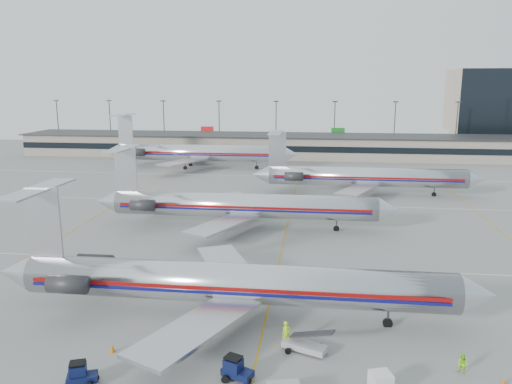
% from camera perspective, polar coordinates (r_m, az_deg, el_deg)
% --- Properties ---
extents(ground, '(260.00, 260.00, 0.00)m').
position_cam_1_polar(ground, '(48.32, 1.56, -12.52)').
color(ground, gray).
rests_on(ground, ground).
extents(apron_markings, '(160.00, 0.15, 0.02)m').
position_cam_1_polar(apron_markings, '(57.51, 2.54, -8.37)').
color(apron_markings, silver).
rests_on(apron_markings, ground).
extents(terminal, '(162.00, 17.00, 6.25)m').
position_cam_1_polar(terminal, '(142.75, 5.42, 5.28)').
color(terminal, gray).
rests_on(terminal, ground).
extents(light_mast_row, '(163.60, 0.40, 15.28)m').
position_cam_1_polar(light_mast_row, '(156.18, 5.62, 7.87)').
color(light_mast_row, '#38383D').
rests_on(light_mast_row, ground).
extents(distant_building, '(30.00, 20.00, 25.00)m').
position_cam_1_polar(distant_building, '(181.34, 26.02, 8.54)').
color(distant_building, tan).
rests_on(distant_building, ground).
extents(jet_foreground, '(43.78, 25.78, 11.46)m').
position_cam_1_polar(jet_foreground, '(44.26, -3.55, -10.24)').
color(jet_foreground, silver).
rests_on(jet_foreground, ground).
extents(jet_second_row, '(43.84, 25.82, 11.48)m').
position_cam_1_polar(jet_second_row, '(71.32, -2.10, -1.50)').
color(jet_second_row, silver).
rests_on(jet_second_row, ground).
extents(jet_third_row, '(42.73, 26.28, 11.68)m').
position_cam_1_polar(jet_third_row, '(95.05, 11.94, 1.74)').
color(jet_third_row, silver).
rests_on(jet_third_row, ground).
extents(jet_back_row, '(48.22, 29.66, 13.19)m').
position_cam_1_polar(jet_back_row, '(123.79, -6.86, 4.50)').
color(jet_back_row, silver).
rests_on(jet_back_row, ground).
extents(tug_left, '(2.25, 1.63, 1.65)m').
position_cam_1_polar(tug_left, '(38.33, -19.44, -19.05)').
color(tug_left, '#091035').
rests_on(tug_left, ground).
extents(tug_center, '(2.41, 1.81, 1.76)m').
position_cam_1_polar(tug_center, '(36.85, -2.34, -19.58)').
color(tug_center, '#091035').
rests_on(tug_center, ground).
extents(belt_loader, '(4.16, 2.41, 2.13)m').
position_cam_1_polar(belt_loader, '(40.35, 5.68, -16.98)').
color(belt_loader, '#9E9E9E').
rests_on(belt_loader, ground).
extents(ramp_worker_near, '(0.83, 0.71, 1.94)m').
position_cam_1_polar(ramp_worker_near, '(40.98, 3.48, -15.81)').
color(ramp_worker_near, '#AFED16').
rests_on(ramp_worker_near, ground).
extents(ramp_worker_far, '(0.92, 0.92, 1.51)m').
position_cam_1_polar(ramp_worker_far, '(40.22, 22.54, -17.73)').
color(ramp_worker_far, '#90EE16').
rests_on(ramp_worker_far, ground).
extents(cone_right, '(0.52, 0.52, 0.53)m').
position_cam_1_polar(cone_right, '(40.30, 26.49, -18.85)').
color(cone_right, '#CF6006').
rests_on(cone_right, ground).
extents(cone_left, '(0.52, 0.52, 0.60)m').
position_cam_1_polar(cone_left, '(41.74, -16.10, -16.80)').
color(cone_left, '#CF6006').
rests_on(cone_left, ground).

